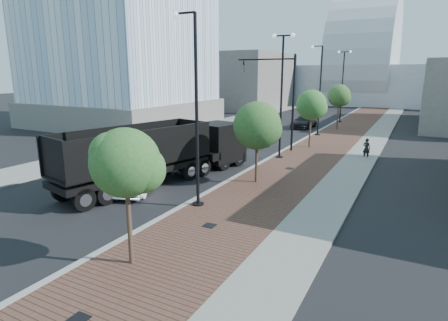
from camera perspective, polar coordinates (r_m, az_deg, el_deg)
The scene contains 24 objects.
sidewalk at distance 45.71m, azimuth 19.53°, elevation 4.48°, with size 7.00×140.00×0.12m, color #4C2D23.
concrete_strip at distance 45.41m, azimuth 22.90°, elevation 4.15°, with size 2.40×140.00×0.13m, color slate.
curb at distance 46.32m, azimuth 15.25°, elevation 4.90°, with size 0.30×140.00×0.14m, color gray.
west_sidewalk at distance 50.70m, azimuth 0.71°, elevation 6.05°, with size 4.00×140.00×0.12m, color slate.
dump_truck at distance 23.88m, azimuth -6.31°, elevation 1.15°, with size 5.62×13.70×3.54m.
white_sedan at distance 21.44m, azimuth -12.99°, elevation -2.49°, with size 1.65×4.74×1.56m, color white.
dark_car_mid at distance 42.26m, azimuth 2.76°, elevation 5.43°, with size 2.28×4.95×1.38m, color black.
dark_car_far at distance 46.09m, azimuth 12.22°, elevation 5.85°, with size 2.05×5.03×1.46m, color black.
pedestrian at distance 30.71m, azimuth 21.09°, elevation 1.74°, with size 0.58×0.38×1.60m, color black.
streetlight_1 at distance 17.64m, azimuth -4.53°, elevation 6.27°, with size 1.44×0.56×9.21m.
streetlight_2 at distance 28.40m, azimuth 8.83°, elevation 9.79°, with size 1.72×0.56×9.28m.
streetlight_3 at distance 39.97m, azimuth 14.37°, elevation 9.84°, with size 1.44×0.56×9.21m.
streetlight_4 at distance 51.66m, azimuth 17.74°, elevation 10.86°, with size 1.72×0.56×9.28m.
traffic_mast at distance 31.51m, azimuth 9.09°, elevation 10.42°, with size 5.09×0.20×8.00m.
tree_0 at distance 12.37m, azimuth -14.69°, elevation -0.41°, with size 2.35×2.29×4.82m.
tree_1 at distance 21.66m, azimuth 5.26°, elevation 5.34°, with size 2.80×2.80×4.92m.
tree_2 at distance 32.97m, azimuth 13.40°, elevation 8.30°, with size 2.61×2.60×5.12m.
tree_3 at distance 44.66m, azimuth 17.36°, elevation 9.51°, with size 2.55×2.53×5.25m.
tower_podium at distance 50.24m, azimuth -14.92°, elevation 7.19°, with size 19.00×19.00×3.00m, color slate.
convention_center at distance 90.58m, azimuth 20.70°, elevation 12.20°, with size 50.00×30.00×50.00m.
commercial_block_nw at distance 71.36m, azimuth 3.06°, elevation 12.12°, with size 14.00×20.00×10.00m, color #625D58.
utility_cover_0 at distance 11.38m, azimuth -21.51°, elevation -21.76°, with size 0.50×0.50×0.02m, color black.
utility_cover_1 at distance 16.12m, azimuth -2.24°, elevation -9.96°, with size 0.50×0.50×0.02m, color black.
utility_cover_2 at distance 25.74m, azimuth 10.06°, elevation -1.20°, with size 0.50×0.50×0.02m, color black.
Camera 1 is at (9.83, -4.80, 6.51)m, focal length 29.69 mm.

